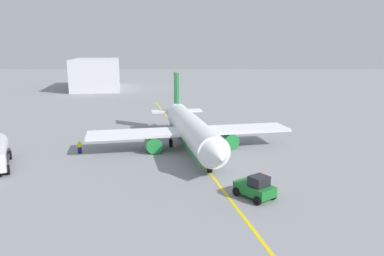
% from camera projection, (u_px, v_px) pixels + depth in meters
% --- Properties ---
extents(ground_plane, '(400.00, 400.00, 0.00)m').
position_uv_depth(ground_plane, '(192.00, 150.00, 48.91)').
color(ground_plane, gray).
extents(airplane, '(29.80, 27.96, 9.58)m').
position_uv_depth(airplane, '(191.00, 130.00, 48.83)').
color(airplane, white).
rests_on(airplane, ground).
extents(pushback_tug, '(4.10, 3.90, 2.20)m').
position_uv_depth(pushback_tug, '(255.00, 188.00, 32.83)').
color(pushback_tug, '#196B28').
rests_on(pushback_tug, ground).
extents(refueling_worker, '(0.60, 0.63, 1.71)m').
position_uv_depth(refueling_worker, '(80.00, 147.00, 47.05)').
color(refueling_worker, navy).
rests_on(refueling_worker, ground).
extents(safety_cone_nose, '(0.65, 0.65, 0.73)m').
position_uv_depth(safety_cone_nose, '(257.00, 184.00, 35.41)').
color(safety_cone_nose, '#F2590F').
rests_on(safety_cone_nose, ground).
extents(safety_cone_wingtip, '(0.58, 0.58, 0.65)m').
position_uv_depth(safety_cone_wingtip, '(262.00, 174.00, 38.38)').
color(safety_cone_wingtip, '#F2590F').
rests_on(safety_cone_wingtip, ground).
extents(distant_hangar, '(34.12, 20.94, 10.10)m').
position_uv_depth(distant_hangar, '(97.00, 74.00, 124.42)').
color(distant_hangar, silver).
rests_on(distant_hangar, ground).
extents(taxi_line_marking, '(87.02, 18.78, 0.01)m').
position_uv_depth(taxi_line_marking, '(192.00, 150.00, 48.91)').
color(taxi_line_marking, yellow).
rests_on(taxi_line_marking, ground).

